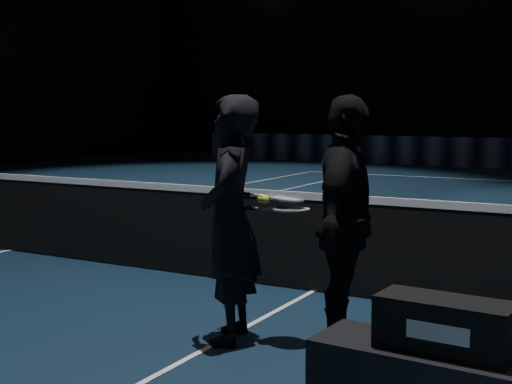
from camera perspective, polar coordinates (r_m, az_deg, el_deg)
floor at (r=6.89m, az=4.62°, el=-7.93°), size 36.00×36.00×0.00m
court_lines at (r=6.89m, az=4.62°, el=-7.90°), size 10.98×23.78×0.01m
net_mesh at (r=6.79m, az=4.65°, el=-4.26°), size 12.80×0.02×0.86m
net_tape at (r=6.72m, az=4.69°, el=-0.36°), size 12.80×0.03×0.07m
racket_bag at (r=4.03m, az=14.89°, el=-10.25°), size 0.74×0.36×0.29m
bag_signature at (r=3.88m, az=14.31°, el=-10.88°), size 0.34×0.03×0.10m
player_a at (r=5.28m, az=-2.09°, el=-2.23°), size 0.64×0.78×1.84m
player_b at (r=5.15m, az=7.16°, el=-2.50°), size 0.66×1.15×1.84m
racket_lower at (r=5.18m, az=2.75°, el=-1.39°), size 0.71×0.42×0.03m
racket_upper at (r=5.22m, az=2.28°, el=-0.52°), size 0.71×0.46×0.10m
tennis_balls at (r=5.20m, az=0.65°, el=-0.39°), size 0.12×0.10×0.12m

